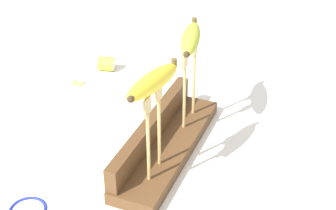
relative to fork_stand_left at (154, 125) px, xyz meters
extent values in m
plane|color=white|center=(0.10, 0.01, -0.14)|extent=(3.00, 3.00, 0.00)
cube|color=brown|center=(0.10, 0.01, -0.13)|extent=(0.42, 0.11, 0.03)
cube|color=brown|center=(0.10, 0.05, -0.09)|extent=(0.41, 0.03, 0.06)
cylinder|color=tan|center=(-0.03, 0.00, -0.04)|extent=(0.01, 0.01, 0.16)
cube|color=tan|center=(-0.03, 0.00, 0.06)|extent=(0.03, 0.01, 0.04)
cylinder|color=tan|center=(0.03, 0.00, -0.04)|extent=(0.01, 0.01, 0.16)
cube|color=tan|center=(0.03, 0.00, 0.06)|extent=(0.03, 0.01, 0.04)
cylinder|color=tan|center=(0.18, 0.00, -0.04)|extent=(0.01, 0.01, 0.16)
cube|color=tan|center=(0.18, 0.00, 0.06)|extent=(0.03, 0.01, 0.04)
cylinder|color=tan|center=(0.24, 0.00, -0.04)|extent=(0.01, 0.01, 0.16)
cube|color=tan|center=(0.24, 0.00, 0.06)|extent=(0.03, 0.01, 0.04)
ellipsoid|color=yellow|center=(0.00, 0.00, 0.10)|extent=(0.16, 0.07, 0.04)
cylinder|color=brown|center=(0.07, -0.02, 0.11)|extent=(0.01, 0.01, 0.02)
sphere|color=#3F2D19|center=(-0.07, 0.02, 0.10)|extent=(0.01, 0.01, 0.01)
ellipsoid|color=#B2C138|center=(0.21, 0.00, 0.10)|extent=(0.17, 0.08, 0.04)
cylinder|color=brown|center=(0.28, 0.02, 0.11)|extent=(0.01, 0.01, 0.02)
sphere|color=#3F2D19|center=(0.13, -0.02, 0.10)|extent=(0.01, 0.01, 0.01)
cylinder|color=tan|center=(0.31, 0.28, -0.14)|extent=(0.01, 0.14, 0.01)
cube|color=tan|center=(0.30, 0.37, -0.14)|extent=(0.03, 0.04, 0.01)
cylinder|color=#B2C138|center=(0.41, 0.33, -0.12)|extent=(0.05, 0.05, 0.04)
cylinder|color=beige|center=(0.42, 0.31, -0.12)|extent=(0.04, 0.01, 0.04)
torus|color=#1E2DA5|center=(-0.17, 0.20, -0.14)|extent=(0.08, 0.08, 0.01)
camera|label=1|loc=(-0.74, -0.33, 0.56)|focal=53.22mm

